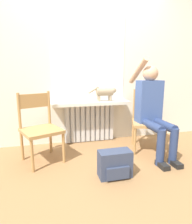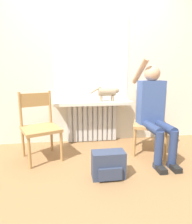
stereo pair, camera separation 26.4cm
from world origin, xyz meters
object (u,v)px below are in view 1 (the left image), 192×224
at_px(chair_right, 148,120).
at_px(cat, 105,92).
at_px(chair_left, 40,127).
at_px(backpack, 115,164).
at_px(person, 152,106).

height_order(chair_right, cat, cat).
distance_m(chair_right, cat, 0.79).
bearing_deg(chair_left, backpack, -61.04).
relative_size(chair_left, chair_right, 1.00).
xyz_separation_m(chair_right, person, (-0.02, -0.12, 0.23)).
relative_size(chair_right, cat, 1.90).
relative_size(chair_right, person, 0.66).
bearing_deg(person, chair_left, 175.36).
distance_m(person, backpack, 1.02).
height_order(chair_right, person, person).
xyz_separation_m(chair_left, chair_right, (1.53, 0.00, 0.00)).
distance_m(chair_right, backpack, 1.01).
relative_size(chair_left, person, 0.66).
distance_m(chair_left, chair_right, 1.53).
bearing_deg(backpack, person, 34.84).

